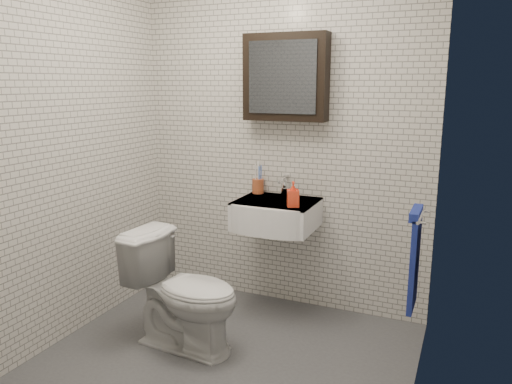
% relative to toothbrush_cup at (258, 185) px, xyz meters
% --- Properties ---
extents(ground, '(2.20, 2.00, 0.01)m').
position_rel_toothbrush_cup_xyz_m(ground, '(0.16, -0.94, -0.91)').
color(ground, '#474A4F').
rests_on(ground, ground).
extents(room_shell, '(2.22, 2.02, 2.51)m').
position_rel_toothbrush_cup_xyz_m(room_shell, '(0.16, -0.94, 0.56)').
color(room_shell, silver).
rests_on(room_shell, ground).
extents(washbasin, '(0.55, 0.50, 0.20)m').
position_rel_toothbrush_cup_xyz_m(washbasin, '(0.21, -0.21, -0.15)').
color(washbasin, white).
rests_on(washbasin, room_shell).
extents(faucet, '(0.06, 0.20, 0.15)m').
position_rel_toothbrush_cup_xyz_m(faucet, '(0.21, -0.01, 0.01)').
color(faucet, silver).
rests_on(faucet, washbasin).
extents(mirror_cabinet, '(0.60, 0.15, 0.60)m').
position_rel_toothbrush_cup_xyz_m(mirror_cabinet, '(0.21, -0.01, 0.79)').
color(mirror_cabinet, black).
rests_on(mirror_cabinet, room_shell).
extents(towel_rail, '(0.09, 0.30, 0.58)m').
position_rel_toothbrush_cup_xyz_m(towel_rail, '(1.21, -0.59, -0.19)').
color(towel_rail, silver).
rests_on(towel_rail, room_shell).
extents(toothbrush_cup, '(0.10, 0.10, 0.24)m').
position_rel_toothbrush_cup_xyz_m(toothbrush_cup, '(0.00, 0.00, 0.00)').
color(toothbrush_cup, '#A54C29').
rests_on(toothbrush_cup, washbasin).
extents(soap_bottle, '(0.10, 0.10, 0.17)m').
position_rel_toothbrush_cup_xyz_m(soap_bottle, '(0.38, -0.29, 0.03)').
color(soap_bottle, orange).
rests_on(soap_bottle, washbasin).
extents(toilet, '(0.76, 0.48, 0.75)m').
position_rel_toothbrush_cup_xyz_m(toilet, '(-0.14, -0.85, -0.54)').
color(toilet, white).
rests_on(toilet, ground).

